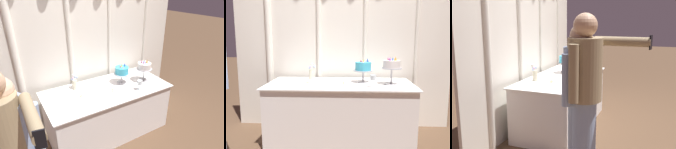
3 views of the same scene
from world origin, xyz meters
TOP-DOWN VIEW (x-y plane):
  - ground_plane at (0.00, 0.00)m, footprint 24.00×24.00m
  - draped_curtain at (-0.04, 0.61)m, footprint 3.04×0.16m
  - cake_table at (0.00, 0.10)m, footprint 1.77×0.82m
  - cake_display_nearleft at (0.28, 0.16)m, footprint 0.24×0.24m
  - cake_display_nearright at (0.61, 0.05)m, footprint 0.23×0.23m
  - wine_glass at (0.38, -0.15)m, footprint 0.07×0.07m
  - flower_vase at (-0.39, 0.34)m, footprint 0.10×0.09m
  - tealight_far_left at (-0.40, 0.09)m, footprint 0.05×0.05m
  - tealight_near_left at (0.04, 0.01)m, footprint 0.05×0.05m
  - guest_man_pink_jacket at (-1.25, -0.56)m, footprint 0.46×0.40m
  - guest_man_dark_suit at (-1.30, -0.62)m, footprint 0.47×0.71m

SIDE VIEW (x-z plane):
  - ground_plane at x=0.00m, z-range 0.00..0.00m
  - cake_table at x=0.00m, z-range 0.00..0.73m
  - tealight_near_left at x=0.04m, z-range 0.72..0.75m
  - tealight_far_left at x=-0.40m, z-range 0.72..0.76m
  - guest_man_pink_jacket at x=-1.25m, z-range 0.07..1.57m
  - flower_vase at x=-0.39m, z-range 0.71..0.93m
  - wine_glass at x=0.38m, z-range 0.76..0.91m
  - guest_man_dark_suit at x=-1.30m, z-range 0.09..1.68m
  - cake_display_nearleft at x=0.28m, z-range 0.76..1.06m
  - cake_display_nearright at x=0.61m, z-range 0.78..1.12m
  - draped_curtain at x=-0.04m, z-range 0.07..2.54m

